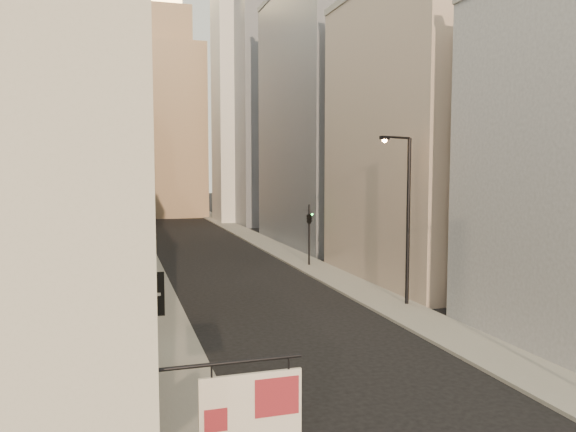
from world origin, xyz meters
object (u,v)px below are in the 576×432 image
at_px(clock_tower, 160,111).
at_px(traffic_light_right, 309,218).
at_px(white_tower, 242,97).
at_px(streetlamp_mid, 405,211).

distance_m(clock_tower, traffic_light_right, 57.08).
xyz_separation_m(white_tower, streetlamp_mid, (-2.88, -55.07, -13.13)).
relative_size(clock_tower, white_tower, 1.08).
xyz_separation_m(clock_tower, traffic_light_right, (7.36, -54.92, -13.71)).
relative_size(white_tower, traffic_light_right, 8.30).
relative_size(white_tower, streetlamp_mid, 4.33).
distance_m(streetlamp_mid, traffic_light_right, 14.25).
bearing_deg(clock_tower, streetlamp_mid, -83.29).
xyz_separation_m(streetlamp_mid, traffic_light_right, (-0.77, 14.15, -1.56)).
bearing_deg(white_tower, streetlamp_mid, -92.99).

